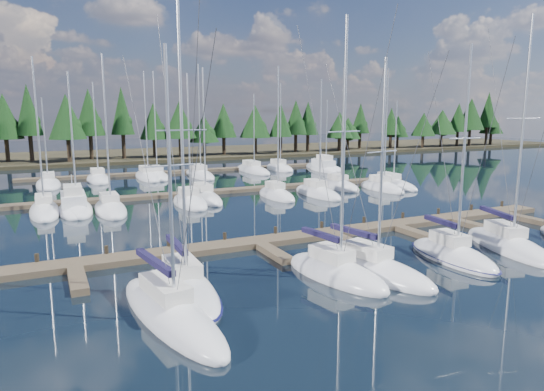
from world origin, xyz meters
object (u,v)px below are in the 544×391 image
front_sailboat_3 (371,269)px  motor_yacht_right (323,168)px  front_sailboat_1 (184,288)px  motor_yacht_left (74,207)px  front_sailboat_0 (170,313)px  front_sailboat_4 (452,255)px  main_dock (333,235)px  front_sailboat_5 (508,245)px  front_sailboat_2 (335,272)px

front_sailboat_3 → motor_yacht_right: bearing=61.8°
front_sailboat_1 → motor_yacht_left: bearing=98.8°
front_sailboat_0 → motor_yacht_right: (35.51, 44.69, 0.18)m
front_sailboat_3 → front_sailboat_4: bearing=-0.4°
motor_yacht_left → front_sailboat_0: bearing=-85.0°
front_sailboat_1 → motor_yacht_right: bearing=50.9°
front_sailboat_4 → main_dock: bearing=116.3°
front_sailboat_4 → front_sailboat_3: bearing=179.6°
front_sailboat_5 → motor_yacht_right: front_sailboat_5 is taller
main_dock → front_sailboat_5: 12.01m
front_sailboat_3 → motor_yacht_right: 49.46m
front_sailboat_1 → front_sailboat_2: bearing=-9.0°
main_dock → motor_yacht_right: bearing=59.6°
front_sailboat_0 → front_sailboat_3: front_sailboat_3 is taller
front_sailboat_2 → main_dock: bearing=58.3°
front_sailboat_2 → front_sailboat_4: (8.56, -0.40, -0.01)m
front_sailboat_4 → front_sailboat_5: 5.25m
main_dock → front_sailboat_0: 17.07m
front_sailboat_1 → motor_yacht_left: 24.97m
front_sailboat_5 → front_sailboat_1: bearing=175.9°
motor_yacht_left → motor_yacht_right: (37.90, 17.23, -0.01)m
motor_yacht_left → front_sailboat_2: bearing=-64.8°
front_sailboat_4 → front_sailboat_5: bearing=1.5°
front_sailboat_4 → motor_yacht_left: (-20.81, 26.40, 0.17)m
front_sailboat_2 → front_sailboat_3: size_ratio=1.16×
front_sailboat_4 → front_sailboat_0: bearing=-176.7°
motor_yacht_right → front_sailboat_4: bearing=-111.4°
front_sailboat_3 → motor_yacht_left: front_sailboat_3 is taller
front_sailboat_4 → motor_yacht_right: bearing=68.6°
motor_yacht_right → main_dock: bearing=-120.4°
front_sailboat_0 → motor_yacht_left: 27.57m
front_sailboat_5 → motor_yacht_left: front_sailboat_5 is taller
front_sailboat_0 → front_sailboat_2: size_ratio=0.86×
main_dock → front_sailboat_1: bearing=-154.7°
main_dock → front_sailboat_2: front_sailboat_2 is taller
front_sailboat_0 → front_sailboat_2: bearing=8.4°
front_sailboat_2 → front_sailboat_1: bearing=171.0°
front_sailboat_1 → front_sailboat_5: bearing=-4.1°
front_sailboat_3 → motor_yacht_left: bearing=118.8°
main_dock → front_sailboat_0: size_ratio=3.42×
front_sailboat_3 → front_sailboat_4: 6.31m
front_sailboat_1 → front_sailboat_5: 22.28m
main_dock → front_sailboat_5: bearing=-40.4°
main_dock → front_sailboat_5: (9.15, -7.78, 0.10)m
front_sailboat_2 → motor_yacht_right: 50.27m
front_sailboat_4 → front_sailboat_2: bearing=177.3°
front_sailboat_2 → front_sailboat_5: (13.80, -0.26, -0.00)m
front_sailboat_0 → front_sailboat_2: 9.97m
front_sailboat_3 → front_sailboat_2: bearing=171.2°
front_sailboat_4 → front_sailboat_5: (5.24, 0.13, 0.01)m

